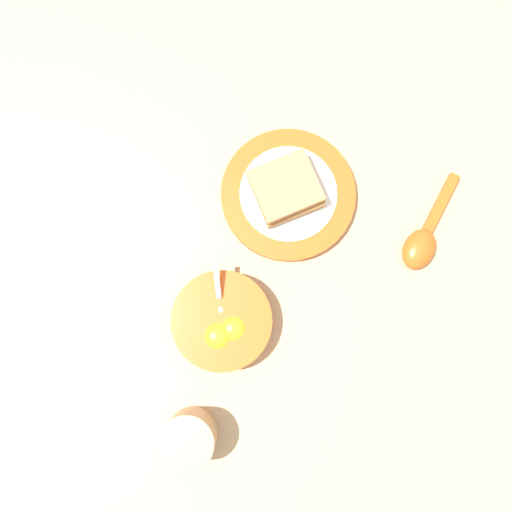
# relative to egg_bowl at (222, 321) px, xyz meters

# --- Properties ---
(ground_plane) EXTENTS (3.00, 3.00, 0.00)m
(ground_plane) POSITION_rel_egg_bowl_xyz_m (0.06, -0.08, -0.02)
(ground_plane) COLOR tan
(egg_bowl) EXTENTS (0.15, 0.15, 0.07)m
(egg_bowl) POSITION_rel_egg_bowl_xyz_m (0.00, 0.00, 0.00)
(egg_bowl) COLOR #DB5119
(egg_bowl) RESTS_ON ground_plane
(toast_plate) EXTENTS (0.21, 0.21, 0.02)m
(toast_plate) POSITION_rel_egg_bowl_xyz_m (0.15, -0.16, -0.01)
(toast_plate) COLOR #DB5119
(toast_plate) RESTS_ON ground_plane
(toast_sandwich) EXTENTS (0.09, 0.09, 0.04)m
(toast_sandwich) POSITION_rel_egg_bowl_xyz_m (0.15, -0.16, 0.01)
(toast_sandwich) COLOR #9E7042
(toast_sandwich) RESTS_ON toast_plate
(soup_spoon) EXTENTS (0.13, 0.15, 0.03)m
(soup_spoon) POSITION_rel_egg_bowl_xyz_m (0.00, -0.33, -0.01)
(soup_spoon) COLOR #DB5119
(soup_spoon) RESTS_ON ground_plane
(drinking_cup) EXTENTS (0.08, 0.08, 0.07)m
(drinking_cup) POSITION_rel_egg_bowl_xyz_m (-0.14, 0.10, 0.02)
(drinking_cup) COLOR tan
(drinking_cup) RESTS_ON ground_plane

